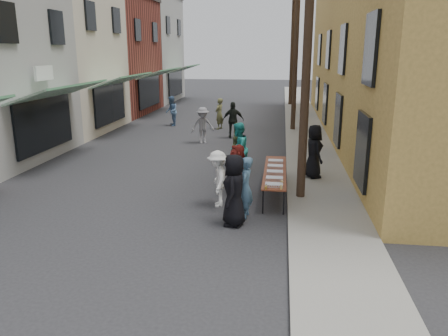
% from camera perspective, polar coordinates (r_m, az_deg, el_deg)
% --- Properties ---
extents(ground, '(120.00, 120.00, 0.00)m').
position_cam_1_polar(ground, '(11.58, -11.50, -7.91)').
color(ground, '#28282B').
rests_on(ground, ground).
extents(sidewalk, '(2.20, 60.00, 0.10)m').
position_cam_1_polar(sidewalk, '(25.47, 10.53, 4.88)').
color(sidewalk, gray).
rests_on(sidewalk, ground).
extents(storefront_row, '(8.00, 37.00, 9.00)m').
position_cam_1_polar(storefront_row, '(28.48, -21.69, 13.40)').
color(storefront_row, maroon).
rests_on(storefront_row, ground).
extents(building_ochre, '(10.00, 28.00, 10.00)m').
position_cam_1_polar(building_ochre, '(25.18, 25.70, 14.91)').
color(building_ochre, '#A8843C').
rests_on(building_ochre, ground).
extents(utility_pole_near, '(0.26, 0.26, 9.00)m').
position_cam_1_polar(utility_pole_near, '(13.06, 10.83, 15.00)').
color(utility_pole_near, '#2D2116').
rests_on(utility_pole_near, ground).
extents(utility_pole_mid, '(0.26, 0.26, 9.00)m').
position_cam_1_polar(utility_pole_mid, '(25.05, 9.38, 15.01)').
color(utility_pole_mid, '#2D2116').
rests_on(utility_pole_mid, ground).
extents(utility_pole_far, '(0.26, 0.26, 9.00)m').
position_cam_1_polar(utility_pole_far, '(37.05, 8.87, 15.01)').
color(utility_pole_far, '#2D2116').
rests_on(utility_pole_far, ground).
extents(serving_table, '(0.70, 4.00, 0.75)m').
position_cam_1_polar(serving_table, '(14.03, 6.68, -0.52)').
color(serving_table, brown).
rests_on(serving_table, ground).
extents(catering_tray_sausage, '(0.50, 0.33, 0.08)m').
position_cam_1_polar(catering_tray_sausage, '(12.42, 6.55, -2.21)').
color(catering_tray_sausage, maroon).
rests_on(catering_tray_sausage, serving_table).
extents(catering_tray_foil_b, '(0.50, 0.33, 0.08)m').
position_cam_1_polar(catering_tray_foil_b, '(13.05, 6.61, -1.37)').
color(catering_tray_foil_b, '#B2B2B7').
rests_on(catering_tray_foil_b, serving_table).
extents(catering_tray_buns, '(0.50, 0.33, 0.08)m').
position_cam_1_polar(catering_tray_buns, '(13.72, 6.67, -0.54)').
color(catering_tray_buns, tan).
rests_on(catering_tray_buns, serving_table).
extents(catering_tray_foil_d, '(0.50, 0.33, 0.08)m').
position_cam_1_polar(catering_tray_foil_d, '(14.39, 6.72, 0.20)').
color(catering_tray_foil_d, '#B2B2B7').
rests_on(catering_tray_foil_d, serving_table).
extents(catering_tray_buns_end, '(0.50, 0.33, 0.08)m').
position_cam_1_polar(catering_tray_buns_end, '(15.07, 6.77, 0.88)').
color(catering_tray_buns_end, tan).
rests_on(catering_tray_buns_end, serving_table).
extents(condiment_jar_a, '(0.07, 0.07, 0.08)m').
position_cam_1_polar(condiment_jar_a, '(12.14, 5.48, -2.60)').
color(condiment_jar_a, '#A57F26').
rests_on(condiment_jar_a, serving_table).
extents(condiment_jar_b, '(0.07, 0.07, 0.08)m').
position_cam_1_polar(condiment_jar_b, '(12.24, 5.50, -2.45)').
color(condiment_jar_b, '#A57F26').
rests_on(condiment_jar_b, serving_table).
extents(condiment_jar_c, '(0.07, 0.07, 0.08)m').
position_cam_1_polar(condiment_jar_c, '(12.33, 5.52, -2.31)').
color(condiment_jar_c, '#A57F26').
rests_on(condiment_jar_c, serving_table).
extents(cup_stack, '(0.08, 0.08, 0.12)m').
position_cam_1_polar(cup_stack, '(12.18, 7.47, -2.50)').
color(cup_stack, tan).
rests_on(cup_stack, serving_table).
extents(guest_front_a, '(0.64, 0.95, 1.91)m').
position_cam_1_polar(guest_front_a, '(11.36, 1.33, -2.91)').
color(guest_front_a, black).
rests_on(guest_front_a, ground).
extents(guest_front_b, '(0.44, 0.64, 1.71)m').
position_cam_1_polar(guest_front_b, '(11.91, 2.79, -2.57)').
color(guest_front_b, '#486D8B').
rests_on(guest_front_b, ground).
extents(guest_front_c, '(1.00, 1.13, 1.94)m').
position_cam_1_polar(guest_front_c, '(16.08, 1.86, 2.53)').
color(guest_front_c, teal).
rests_on(guest_front_c, ground).
extents(guest_front_d, '(0.82, 1.18, 1.67)m').
position_cam_1_polar(guest_front_d, '(12.78, -0.81, -1.40)').
color(guest_front_d, white).
rests_on(guest_front_d, ground).
extents(guest_front_e, '(0.65, 1.10, 1.75)m').
position_cam_1_polar(guest_front_e, '(17.24, 1.75, 3.09)').
color(guest_front_e, '#4B5632').
rests_on(guest_front_e, ground).
extents(guest_queue_back, '(0.90, 1.61, 1.65)m').
position_cam_1_polar(guest_queue_back, '(13.75, 1.76, -0.25)').
color(guest_queue_back, maroon).
rests_on(guest_queue_back, ground).
extents(server, '(0.87, 1.06, 1.88)m').
position_cam_1_polar(server, '(15.65, 11.65, 2.14)').
color(server, black).
rests_on(server, sidewalk).
extents(passerby_left, '(1.32, 1.06, 1.78)m').
position_cam_1_polar(passerby_left, '(21.63, -2.79, 5.59)').
color(passerby_left, gray).
rests_on(passerby_left, ground).
extents(passerby_mid, '(1.17, 0.65, 1.89)m').
position_cam_1_polar(passerby_mid, '(22.90, 1.21, 6.27)').
color(passerby_mid, black).
rests_on(passerby_mid, ground).
extents(passerby_right, '(0.63, 0.77, 1.80)m').
position_cam_1_polar(passerby_right, '(25.57, -0.62, 7.10)').
color(passerby_right, brown).
rests_on(passerby_right, ground).
extents(passerby_far, '(0.91, 1.04, 1.80)m').
position_cam_1_polar(passerby_far, '(26.90, -6.87, 7.40)').
color(passerby_far, '#5376A2').
rests_on(passerby_far, ground).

